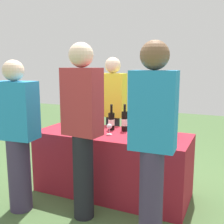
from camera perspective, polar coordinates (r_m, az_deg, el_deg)
ground_plane at (r=3.43m, az=0.00°, el=-16.55°), size 12.00×12.00×0.00m
tasting_table at (r=3.28m, az=0.00°, el=-10.74°), size 1.80×0.72×0.74m
wine_bottle_0 at (r=3.46m, az=-4.54°, el=-1.25°), size 0.07×0.07×0.32m
wine_bottle_1 at (r=3.31m, az=-0.12°, el=-1.90°), size 0.08×0.08×0.32m
wine_bottle_2 at (r=3.25m, az=2.67°, el=-1.90°), size 0.08×0.08×0.33m
wine_bottle_3 at (r=3.16m, az=6.81°, el=-2.58°), size 0.07×0.07×0.30m
wine_glass_0 at (r=3.09m, az=-0.57°, el=-3.15°), size 0.06×0.06×0.13m
wine_glass_1 at (r=2.92m, az=4.29°, el=-3.64°), size 0.07×0.07×0.15m
wine_glass_2 at (r=2.85m, az=6.09°, el=-3.93°), size 0.07×0.07×0.15m
wine_glass_3 at (r=2.83m, az=10.35°, el=-4.61°), size 0.07×0.07×0.12m
ice_bucket at (r=3.07m, az=11.27°, el=-3.01°), size 0.24×0.24×0.22m
server_pouring at (r=3.83m, az=0.17°, el=0.46°), size 0.36×0.22×1.64m
guest_0 at (r=2.94m, az=-19.40°, el=-4.10°), size 0.45×0.28×1.58m
guest_1 at (r=2.62m, az=-6.27°, el=-2.63°), size 0.39×0.24×1.73m
guest_2 at (r=2.21m, az=8.55°, el=-5.31°), size 0.37×0.23×1.71m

